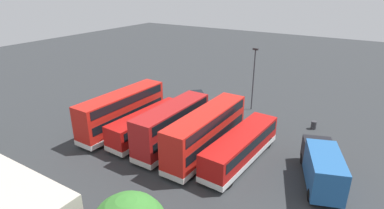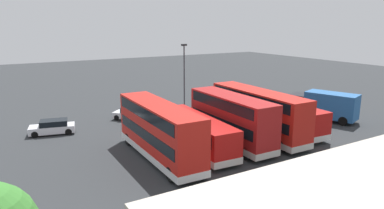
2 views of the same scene
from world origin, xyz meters
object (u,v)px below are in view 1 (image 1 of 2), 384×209
Objects in this scene: bus_double_decker_second at (207,132)px; waste_bin_yellow at (314,125)px; lamp_post_tall at (254,75)px; box_truck_blue at (322,166)px; car_small_green at (145,88)px; bus_single_deck_fourth at (148,124)px; bus_double_decker_third at (172,126)px; bus_double_decker_fifth at (122,111)px; car_hatchback_silver at (197,97)px; bus_single_deck_near_end at (241,146)px.

waste_bin_yellow is at bearing -124.29° from bus_double_decker_second.
box_truck_blue is at bearing 131.87° from lamp_post_tall.
waste_bin_yellow is at bearing -178.71° from car_small_green.
lamp_post_tall is (-6.54, -13.69, 3.22)m from bus_single_deck_fourth.
bus_double_decker_second is 3.70m from bus_double_decker_third.
bus_double_decker_third reaches higher than bus_single_deck_fourth.
car_small_green is at bearing -20.09° from box_truck_blue.
box_truck_blue is (-14.31, -1.49, -0.74)m from bus_double_decker_third.
lamp_post_tall is at bearing -12.22° from waste_bin_yellow.
waste_bin_yellow is at bearing -141.70° from bus_single_deck_fourth.
bus_single_deck_fourth is 0.89× the size of bus_double_decker_fifth.
car_hatchback_silver is (-2.48, -12.42, -1.75)m from bus_double_decker_fifth.
bus_single_deck_fourth is (7.12, 0.28, -0.83)m from bus_double_decker_second.
car_small_green is (27.74, -10.15, -1.01)m from box_truck_blue.
bus_double_decker_fifth reaches higher than bus_single_deck_fourth.
bus_double_decker_second is at bearing 124.53° from car_hatchback_silver.
bus_double_decker_fifth is at bearing 119.05° from car_small_green.
car_small_green is at bearing -48.60° from bus_single_deck_fourth.
bus_single_deck_near_end is 14.28m from bus_double_decker_fifth.
lamp_post_tall is 8.75× the size of waste_bin_yellow.
lamp_post_tall is at bearing -102.30° from bus_double_decker_third.
bus_double_decker_second is 7.18m from bus_single_deck_fourth.
car_hatchback_silver is at bearing -55.47° from bus_double_decker_second.
car_hatchback_silver is 8.83m from lamp_post_tall.
bus_single_deck_near_end is at bearing 107.52° from lamp_post_tall.
bus_double_decker_second reaches higher than waste_bin_yellow.
bus_double_decker_third is at bearing 46.60° from waste_bin_yellow.
waste_bin_yellow is (-16.14, 0.42, -0.22)m from car_hatchback_silver.
bus_double_decker_second reaches higher than bus_single_deck_fourth.
car_small_green is at bearing 1.29° from waste_bin_yellow.
box_truck_blue reaches higher than waste_bin_yellow.
bus_double_decker_fifth is at bearing 2.28° from bus_double_decker_second.
bus_double_decker_second and bus_double_decker_fifth have the same top height.
box_truck_blue is at bearing -176.93° from bus_single_deck_near_end.
bus_double_decker_third is 1.23× the size of lamp_post_tall.
car_hatchback_silver is 4.51× the size of waste_bin_yellow.
bus_double_decker_fifth is 1.41× the size of lamp_post_tall.
bus_double_decker_fifth is 13.20m from car_small_green.
box_truck_blue is 8.32× the size of waste_bin_yellow.
box_truck_blue is 17.14m from lamp_post_tall.
car_small_green is at bearing 6.33° from car_hatchback_silver.
bus_double_decker_third reaches higher than car_hatchback_silver.
bus_single_deck_fourth is at bearing 3.69° from box_truck_blue.
bus_double_decker_third is 7.09m from bus_double_decker_fifth.
bus_double_decker_second is at bearing 4.63° from box_truck_blue.
bus_single_deck_fourth is (3.48, -0.35, -0.83)m from bus_double_decker_third.
box_truck_blue reaches higher than bus_single_deck_fourth.
bus_double_decker_second is at bearing 92.50° from lamp_post_tall.
lamp_post_tall is (4.08, -12.93, 3.22)m from bus_single_deck_near_end.
box_truck_blue is at bearing 104.49° from waste_bin_yellow.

